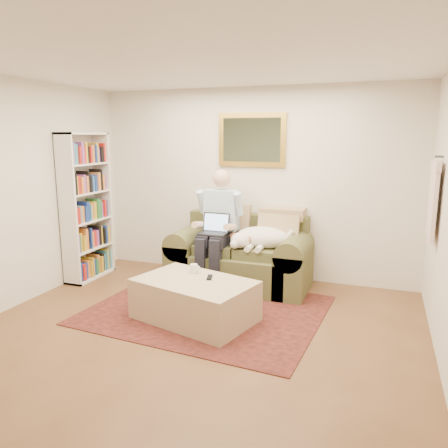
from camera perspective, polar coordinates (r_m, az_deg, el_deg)
The scene contains 12 objects.
room_shell at distance 4.07m, azimuth -4.80°, elevation 2.17°, with size 4.51×5.00×2.61m.
rug at distance 5.08m, azimuth -2.27°, elevation -11.12°, with size 2.53×2.03×0.01m, color black.
sofa at distance 5.81m, azimuth 2.13°, elevation -4.98°, with size 1.81×0.92×1.09m.
seated_man at distance 5.63m, azimuth -0.99°, elevation -0.77°, with size 0.60×0.85×1.53m, color #8CB7D8, non-canonical shape.
laptop at distance 5.56m, azimuth -1.25°, elevation -0.54°, with size 0.35×0.28×0.25m.
sleeping_dog at distance 5.54m, azimuth 5.08°, elevation -1.76°, with size 0.75×0.47×0.28m, color white, non-canonical shape.
ottoman at distance 4.76m, azimuth -3.84°, elevation -9.88°, with size 1.23×0.78×0.45m, color tan.
coffee_mug at distance 4.92m, azimuth -3.96°, elevation -5.83°, with size 0.08×0.08×0.10m, color white.
tv_remote at distance 4.74m, azimuth -1.88°, elevation -6.98°, with size 0.05×0.15×0.02m, color black.
bookshelf at distance 6.27m, azimuth -17.54°, elevation 2.15°, with size 0.28×0.80×2.00m, color white, non-canonical shape.
wall_mirror at distance 6.01m, azimuth 3.63°, elevation 10.91°, with size 0.94×0.04×0.72m.
hanging_shirt at distance 4.96m, azimuth 25.67°, elevation 3.32°, with size 0.06×0.52×0.90m, color #F8D9CD, non-canonical shape.
Camera 1 is at (1.69, -3.29, 1.95)m, focal length 35.00 mm.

